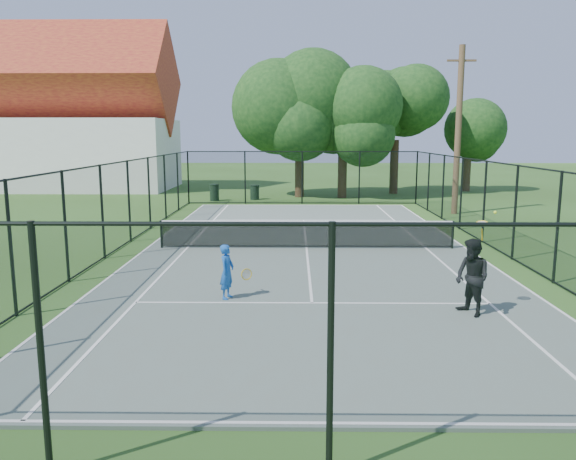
{
  "coord_description": "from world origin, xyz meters",
  "views": [
    {
      "loc": [
        -0.4,
        -18.94,
        3.92
      ],
      "look_at": [
        -0.6,
        -3.0,
        1.2
      ],
      "focal_mm": 35.0,
      "sensor_mm": 36.0,
      "label": 1
    }
  ],
  "objects_px": {
    "trash_bin_left": "(214,192)",
    "trash_bin_right": "(255,192)",
    "player_blue": "(227,272)",
    "player_black": "(472,277)",
    "utility_pole": "(458,130)",
    "tennis_net": "(307,233)"
  },
  "relations": [
    {
      "from": "trash_bin_left",
      "to": "trash_bin_right",
      "type": "xyz_separation_m",
      "value": [
        2.36,
        0.67,
        -0.05
      ]
    },
    {
      "from": "player_blue",
      "to": "player_black",
      "type": "bearing_deg",
      "value": -12.31
    },
    {
      "from": "player_black",
      "to": "utility_pole",
      "type": "bearing_deg",
      "value": 75.58
    },
    {
      "from": "trash_bin_left",
      "to": "player_black",
      "type": "relative_size",
      "value": 0.45
    },
    {
      "from": "tennis_net",
      "to": "trash_bin_left",
      "type": "distance_m",
      "value": 15.3
    },
    {
      "from": "player_blue",
      "to": "player_black",
      "type": "relative_size",
      "value": 0.58
    },
    {
      "from": "tennis_net",
      "to": "player_black",
      "type": "xyz_separation_m",
      "value": [
        3.41,
        -7.21,
        0.32
      ]
    },
    {
      "from": "tennis_net",
      "to": "player_blue",
      "type": "xyz_separation_m",
      "value": [
        -2.0,
        -6.02,
        0.13
      ]
    },
    {
      "from": "tennis_net",
      "to": "player_blue",
      "type": "distance_m",
      "value": 6.35
    },
    {
      "from": "tennis_net",
      "to": "trash_bin_right",
      "type": "relative_size",
      "value": 11.25
    },
    {
      "from": "trash_bin_right",
      "to": "utility_pole",
      "type": "distance_m",
      "value": 12.61
    },
    {
      "from": "utility_pole",
      "to": "player_black",
      "type": "relative_size",
      "value": 3.66
    },
    {
      "from": "player_black",
      "to": "tennis_net",
      "type": "bearing_deg",
      "value": 115.32
    },
    {
      "from": "tennis_net",
      "to": "player_blue",
      "type": "relative_size",
      "value": 7.74
    },
    {
      "from": "tennis_net",
      "to": "trash_bin_right",
      "type": "height_order",
      "value": "tennis_net"
    },
    {
      "from": "trash_bin_right",
      "to": "player_black",
      "type": "height_order",
      "value": "player_black"
    },
    {
      "from": "tennis_net",
      "to": "utility_pole",
      "type": "xyz_separation_m",
      "value": [
        7.58,
        9.0,
        3.56
      ]
    },
    {
      "from": "trash_bin_right",
      "to": "player_blue",
      "type": "bearing_deg",
      "value": -87.67
    },
    {
      "from": "trash_bin_left",
      "to": "trash_bin_right",
      "type": "distance_m",
      "value": 2.45
    },
    {
      "from": "utility_pole",
      "to": "trash_bin_left",
      "type": "bearing_deg",
      "value": 157.19
    },
    {
      "from": "tennis_net",
      "to": "player_blue",
      "type": "bearing_deg",
      "value": -108.41
    },
    {
      "from": "tennis_net",
      "to": "trash_bin_left",
      "type": "relative_size",
      "value": 10.08
    }
  ]
}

